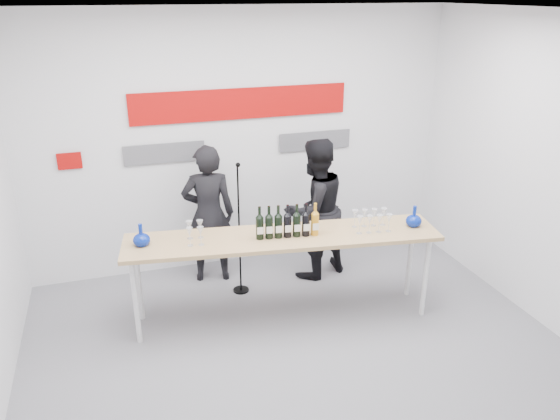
{
  "coord_description": "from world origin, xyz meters",
  "views": [
    {
      "loc": [
        -1.45,
        -4.02,
        3.14
      ],
      "look_at": [
        0.04,
        0.67,
        1.15
      ],
      "focal_mm": 35.0,
      "sensor_mm": 36.0,
      "label": 1
    }
  ],
  "objects_px": {
    "presenter_left": "(209,214)",
    "presenter_right": "(314,209)",
    "tasting_table": "(283,242)",
    "mic_stand": "(240,254)"
  },
  "relations": [
    {
      "from": "presenter_right",
      "to": "mic_stand",
      "type": "distance_m",
      "value": 1.0
    },
    {
      "from": "presenter_left",
      "to": "tasting_table",
      "type": "bearing_deg",
      "value": 127.08
    },
    {
      "from": "mic_stand",
      "to": "presenter_left",
      "type": "bearing_deg",
      "value": 119.5
    },
    {
      "from": "presenter_right",
      "to": "mic_stand",
      "type": "relative_size",
      "value": 1.09
    },
    {
      "from": "presenter_left",
      "to": "mic_stand",
      "type": "relative_size",
      "value": 1.06
    },
    {
      "from": "presenter_left",
      "to": "presenter_right",
      "type": "distance_m",
      "value": 1.2
    },
    {
      "from": "tasting_table",
      "to": "presenter_right",
      "type": "relative_size",
      "value": 1.9
    },
    {
      "from": "tasting_table",
      "to": "presenter_left",
      "type": "height_order",
      "value": "presenter_left"
    },
    {
      "from": "presenter_left",
      "to": "presenter_right",
      "type": "xyz_separation_m",
      "value": [
        1.17,
        -0.26,
        0.02
      ]
    },
    {
      "from": "presenter_right",
      "to": "tasting_table",
      "type": "bearing_deg",
      "value": 32.18
    }
  ]
}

